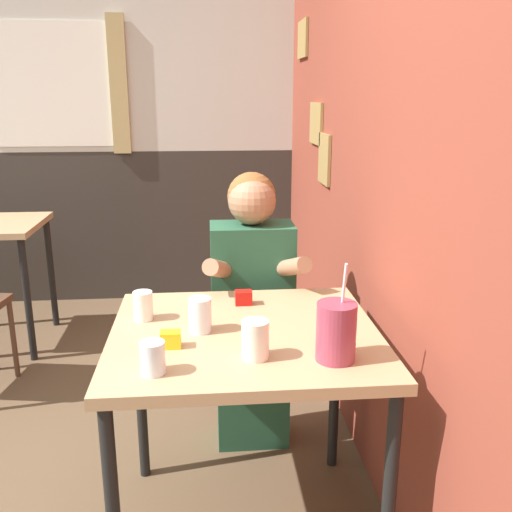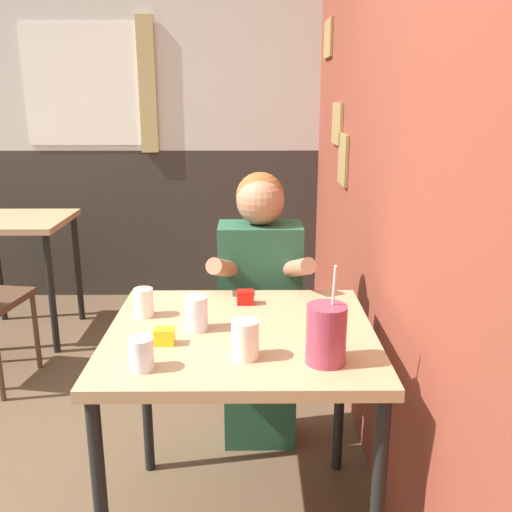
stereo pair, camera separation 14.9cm
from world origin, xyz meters
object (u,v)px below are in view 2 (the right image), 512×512
(main_table, at_px, (241,354))
(person_seated, at_px, (260,309))
(background_table, at_px, (18,237))
(cocktail_pitcher, at_px, (326,334))

(main_table, bearing_deg, person_seated, 82.87)
(main_table, relative_size, person_seated, 0.71)
(background_table, height_order, cocktail_pitcher, cocktail_pitcher)
(person_seated, bearing_deg, cocktail_pitcher, -77.71)
(main_table, xyz_separation_m, background_table, (-1.40, 1.72, -0.04))
(background_table, relative_size, cocktail_pitcher, 2.65)
(person_seated, xyz_separation_m, cocktail_pitcher, (0.17, -0.79, 0.23))
(background_table, xyz_separation_m, cocktail_pitcher, (1.64, -1.95, 0.20))
(person_seated, relative_size, cocktail_pitcher, 4.13)
(main_table, xyz_separation_m, person_seated, (0.07, 0.56, -0.06))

